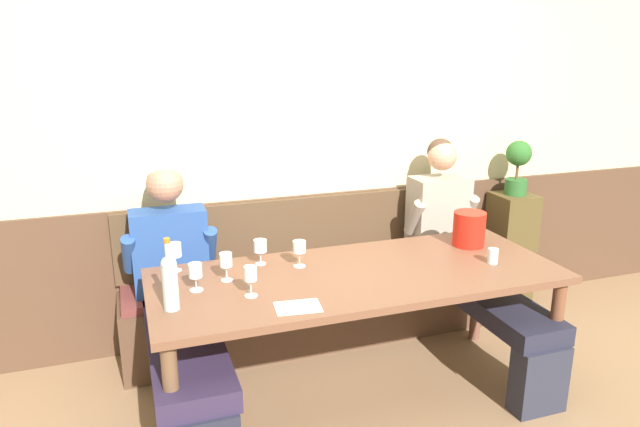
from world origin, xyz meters
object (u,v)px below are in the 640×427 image
person_right_seat (464,253)px  wine_bottle_clear_water (170,280)px  wine_glass_near_bucket (226,261)px  person_left_seat (178,297)px  ice_bucket (469,229)px  wine_glass_mid_right (260,247)px  dining_table (358,286)px  water_tumbler_center (493,256)px  wine_glass_mid_left (195,272)px  wine_glass_right_end (299,248)px  potted_plant (518,164)px  wall_bench (315,300)px  wine_glass_center_front (250,275)px  wine_glass_center_rear (175,251)px  wine_glass_left_end (475,223)px

person_right_seat → wine_bottle_clear_water: size_ratio=3.85×
wine_glass_near_bucket → person_right_seat: bearing=8.4°
person_left_seat → ice_bucket: (1.70, -0.13, 0.24)m
wine_glass_mid_right → dining_table: bearing=-32.3°
wine_glass_mid_right → person_left_seat: bearing=176.2°
dining_table → water_tumbler_center: bearing=-8.5°
wine_glass_mid_left → wine_glass_right_end: 0.59m
potted_plant → water_tumbler_center: bearing=-132.3°
wall_bench → wine_glass_near_bucket: bearing=-138.8°
potted_plant → wine_bottle_clear_water: bearing=-160.7°
water_tumbler_center → wine_glass_center_front: bearing=179.8°
ice_bucket → wine_glass_center_front: 1.42m
wine_glass_center_front → potted_plant: bearing=21.8°
wine_glass_mid_left → wine_glass_right_end: wine_glass_right_end is taller
dining_table → person_right_seat: (0.88, 0.35, -0.04)m
person_left_seat → ice_bucket: 1.72m
wine_glass_center_rear → person_right_seat: bearing=0.2°
wine_glass_mid_left → wine_glass_near_bucket: bearing=24.9°
potted_plant → wine_glass_mid_left: bearing=-163.6°
ice_bucket → wine_glass_mid_right: size_ratio=1.47×
wall_bench → wine_glass_mid_right: 0.84m
wine_glass_left_end → wine_glass_near_bucket: (-1.57, -0.17, 0.01)m
person_left_seat → wine_glass_mid_right: size_ratio=9.38×
wine_glass_center_rear → wine_glass_mid_left: wine_glass_center_rear is taller
person_left_seat → potted_plant: (2.44, 0.43, 0.48)m
wine_bottle_clear_water → wine_glass_center_front: bearing=3.3°
dining_table → wine_glass_center_rear: size_ratio=14.01×
ice_bucket → wine_glass_left_end: 0.15m
wine_glass_mid_right → wine_glass_near_bucket: bearing=-142.3°
water_tumbler_center → potted_plant: size_ratio=0.22×
wine_glass_left_end → wine_glass_center_front: bearing=-165.0°
wall_bench → dining_table: 0.81m
person_right_seat → person_left_seat: bearing=-179.0°
wine_glass_left_end → wine_glass_right_end: (-1.16, -0.11, 0.01)m
ice_bucket → wine_glass_center_rear: ice_bucket is taller
person_left_seat → wine_glass_center_rear: 0.25m
dining_table → water_tumbler_center: (0.75, -0.11, 0.12)m
dining_table → wine_glass_center_rear: wine_glass_center_rear is taller
ice_bucket → wine_glass_near_bucket: 1.47m
water_tumbler_center → wall_bench: bearing=132.5°
ice_bucket → potted_plant: bearing=37.0°
wine_bottle_clear_water → dining_table: bearing=7.7°
wall_bench → wine_glass_near_bucket: wall_bench is taller
wine_bottle_clear_water → wine_glass_center_rear: wine_bottle_clear_water is taller
wine_glass_center_rear → wine_glass_center_front: bearing=-55.7°
wall_bench → person_left_seat: bearing=-156.7°
wine_bottle_clear_water → potted_plant: (2.50, 0.88, 0.20)m
wine_glass_mid_right → wine_glass_left_end: bearing=0.1°
wall_bench → wine_glass_center_front: wall_bench is taller
person_left_seat → wine_bottle_clear_water: size_ratio=3.84×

